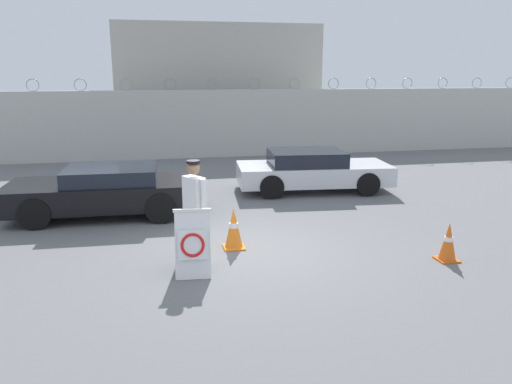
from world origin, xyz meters
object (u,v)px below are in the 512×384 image
at_px(traffic_cone_near, 448,242).
at_px(traffic_cone_mid, 234,228).
at_px(parked_car_front_coupe, 105,190).
at_px(security_guard, 195,203).
at_px(barricade_sign, 193,241).
at_px(parked_car_rear_sedan, 312,170).

relative_size(traffic_cone_near, traffic_cone_mid, 0.89).
bearing_deg(parked_car_front_coupe, security_guard, 121.65).
relative_size(barricade_sign, parked_car_front_coupe, 0.25).
distance_m(barricade_sign, parked_car_front_coupe, 4.36).
distance_m(security_guard, parked_car_rear_sedan, 6.09).
bearing_deg(traffic_cone_mid, security_guard, -156.10).
bearing_deg(traffic_cone_near, parked_car_front_coupe, 145.56).
xyz_separation_m(barricade_sign, security_guard, (0.11, 0.73, 0.48)).
bearing_deg(barricade_sign, traffic_cone_mid, 55.58).
relative_size(barricade_sign, traffic_cone_near, 1.57).
distance_m(barricade_sign, security_guard, 0.88).
height_order(security_guard, parked_car_rear_sedan, security_guard).
height_order(security_guard, traffic_cone_mid, security_guard).
bearing_deg(security_guard, parked_car_rear_sedan, -69.05).
bearing_deg(traffic_cone_near, security_guard, 166.03).
height_order(security_guard, traffic_cone_near, security_guard).
relative_size(traffic_cone_mid, parked_car_front_coupe, 0.18).
relative_size(barricade_sign, traffic_cone_mid, 1.40).
xyz_separation_m(barricade_sign, parked_car_rear_sedan, (3.91, 5.47, 0.04)).
bearing_deg(parked_car_rear_sedan, parked_car_front_coupe, -160.29).
xyz_separation_m(barricade_sign, traffic_cone_mid, (0.89, 1.07, -0.16)).
height_order(traffic_cone_near, parked_car_rear_sedan, parked_car_rear_sedan).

